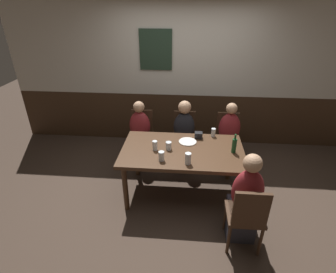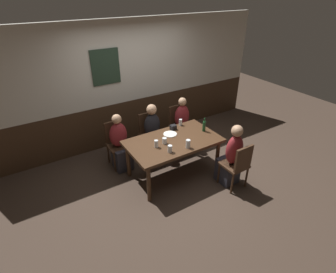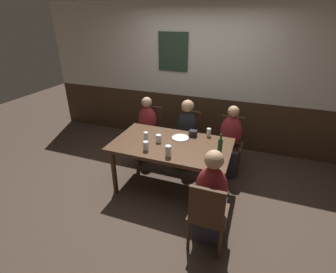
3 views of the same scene
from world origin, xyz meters
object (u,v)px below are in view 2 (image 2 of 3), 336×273
pint_glass_pale (156,144)px  pint_glass_amber (165,141)px  person_right_near (231,159)px  condiment_caddy (173,127)px  beer_glass_tall (170,149)px  tumbler_water (188,144)px  dining_table (173,144)px  highball_clear (180,123)px  chair_right_far (179,123)px  chair_left_far (117,141)px  chair_mid_far (150,132)px  person_right_far (183,127)px  plate_white_large (170,134)px  person_left_far (120,146)px  beer_bottle_green (204,126)px  person_mid_far (153,135)px  chair_right_near (238,164)px

pint_glass_pale → pint_glass_amber: bearing=9.1°
person_right_near → condiment_caddy: person_right_near is taller
beer_glass_tall → tumbler_water: bearing=-7.9°
dining_table → condiment_caddy: bearing=57.2°
highball_clear → person_right_near: bearing=-75.9°
chair_right_far → person_right_near: 1.62m
chair_left_far → person_right_near: person_right_near is taller
chair_mid_far → person_right_far: (0.72, -0.16, -0.03)m
dining_table → pint_glass_pale: size_ratio=12.43×
highball_clear → plate_white_large: 0.43m
person_right_far → person_left_far: size_ratio=1.02×
chair_right_far → condiment_caddy: bearing=-132.3°
pint_glass_amber → beer_bottle_green: bearing=-0.3°
pint_glass_amber → condiment_caddy: 0.54m
person_mid_far → plate_white_large: size_ratio=4.59×
dining_table → plate_white_large: bearing=72.5°
chair_mid_far → beer_glass_tall: (-0.25, -1.18, 0.30)m
chair_left_far → pint_glass_pale: size_ratio=6.66×
chair_right_far → person_mid_far: bearing=-167.3°
person_right_near → pint_glass_amber: size_ratio=10.83×
pint_glass_amber → beer_glass_tall: bearing=-103.5°
dining_table → chair_right_near: chair_right_near is taller
highball_clear → chair_right_far: bearing=59.1°
chair_right_far → person_right_far: bearing=-90.0°
chair_mid_far → tumbler_water: tumbler_water is taller
person_right_near → pint_glass_pale: person_right_near is taller
person_right_far → condiment_caddy: person_right_far is taller
person_mid_far → pint_glass_pale: (-0.37, -0.77, 0.31)m
beer_bottle_green → dining_table: bearing=178.7°
person_right_far → tumbler_water: (-0.65, -1.06, 0.33)m
chair_right_far → chair_left_far: 1.45m
chair_mid_far → person_mid_far: size_ratio=0.77×
chair_left_far → highball_clear: (1.16, -0.48, 0.30)m
person_right_far → pint_glass_pale: (-1.09, -0.77, 0.33)m
chair_left_far → person_left_far: 0.17m
chair_right_far → pint_glass_pale: 1.47m
dining_table → pint_glass_pale: bearing=-173.8°
pint_glass_amber → plate_white_large: (0.25, 0.22, -0.04)m
condiment_caddy → chair_left_far: bearing=149.5°
person_right_far → tumbler_water: person_right_far is taller
chair_mid_far → chair_right_far: (0.72, 0.00, 0.00)m
pint_glass_amber → condiment_caddy: bearing=40.8°
person_mid_far → pint_glass_amber: bearing=-104.2°
person_mid_far → person_right_far: bearing=-0.1°
person_right_far → person_mid_far: bearing=179.9°
beer_glass_tall → tumbler_water: (0.33, -0.05, 0.01)m
chair_left_far → pint_glass_amber: 1.09m
chair_mid_far → condiment_caddy: (0.22, -0.55, 0.29)m
pint_glass_pale → chair_right_near: bearing=-38.0°
condiment_caddy → highball_clear: bearing=19.0°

